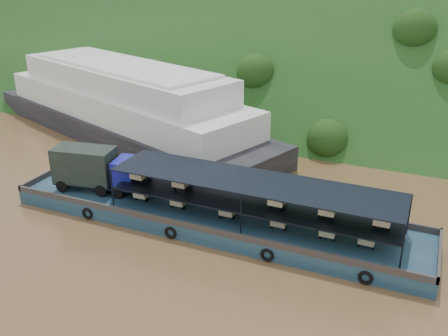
% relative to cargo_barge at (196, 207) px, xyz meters
% --- Properties ---
extents(ground, '(160.00, 160.00, 0.00)m').
position_rel_cargo_barge_xyz_m(ground, '(2.57, 1.46, -1.27)').
color(ground, brown).
rests_on(ground, ground).
extents(hillside, '(140.00, 39.60, 39.60)m').
position_rel_cargo_barge_xyz_m(hillside, '(2.57, 37.46, -1.27)').
color(hillside, '#163814').
rests_on(hillside, ground).
extents(cargo_barge, '(35.00, 7.18, 5.08)m').
position_rel_cargo_barge_xyz_m(cargo_barge, '(0.00, 0.00, 0.00)').
color(cargo_barge, '#152F49').
rests_on(cargo_barge, ground).
extents(passenger_ferry, '(45.40, 25.74, 8.97)m').
position_rel_cargo_barge_xyz_m(passenger_ferry, '(-17.91, 16.44, 2.61)').
color(passenger_ferry, black).
rests_on(passenger_ferry, ground).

